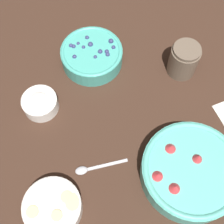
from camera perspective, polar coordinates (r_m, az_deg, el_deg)
ground_plane at (r=0.87m, az=5.25°, el=-1.74°), size 4.00×4.00×0.00m
bowl_strawberries at (r=0.80m, az=14.19°, el=-10.39°), size 0.24×0.24×0.09m
bowl_blueberries at (r=0.94m, az=-3.71°, el=10.40°), size 0.18×0.18×0.06m
bowl_bananas at (r=0.78m, az=-10.78°, el=-16.70°), size 0.14×0.14×0.05m
bowl_cream at (r=0.88m, az=-13.04°, el=1.68°), size 0.10×0.10×0.05m
jar_chocolate at (r=0.93m, az=12.92°, el=9.15°), size 0.08×0.08×0.10m
spoon at (r=0.81m, az=-3.80°, el=-10.23°), size 0.14×0.03×0.01m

